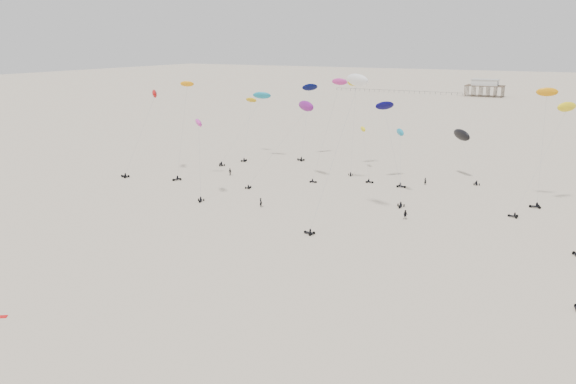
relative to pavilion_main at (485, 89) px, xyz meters
The scene contains 23 objects.
ground_plane 150.39m from the pavilion_main, 86.19° to the right, with size 900.00×900.00×0.00m, color beige.
pavilion_main is the anchor object (origin of this frame).
pier_fence 52.11m from the pavilion_main, behind, with size 80.20×0.20×1.50m.
rig_0 252.10m from the pavilion_main, 93.58° to the right, with size 5.15×6.49×16.36m.
rig_1 211.80m from the pavilion_main, 98.09° to the right, with size 7.22×13.58×18.51m.
rig_2 228.87m from the pavilion_main, 78.51° to the right, with size 4.29×6.97×22.83m.
rig_3 234.51m from the pavilion_main, 84.97° to the right, with size 5.88×12.24×15.51m.
rig_6 211.46m from the pavilion_main, 89.51° to the right, with size 5.99×12.79×23.16m.
rig_7 215.78m from the pavilion_main, 88.23° to the right, with size 9.06×15.16×17.09m.
rig_9 230.98m from the pavilion_main, 78.04° to the right, with size 9.08×15.19×22.56m.
rig_10 204.30m from the pavilion_main, 94.14° to the right, with size 4.41×10.82×20.21m.
rig_11 228.12m from the pavilion_main, 89.25° to the right, with size 7.81×3.37×23.63m.
rig_12 242.98m from the pavilion_main, 99.50° to the right, with size 6.28×11.44×20.47m.
rig_14 221.12m from the pavilion_main, 86.50° to the right, with size 9.51×7.98×18.57m.
rig_15 210.40m from the pavilion_main, 82.39° to the right, with size 9.22×10.42×12.56m.
rig_16 227.82m from the pavilion_main, 91.20° to the right, with size 10.35×17.43×22.05m.
rig_17 215.27m from the pavilion_main, 96.93° to the right, with size 8.48×16.55×21.04m.
rig_19 242.15m from the pavilion_main, 96.84° to the right, with size 4.35×5.74×22.70m.
rig_20 250.80m from the pavilion_main, 86.34° to the right, with size 6.52×16.72×27.26m.
spectator_0 251.56m from the pavilion_main, 90.34° to the right, with size 0.79×0.54×2.16m, color black.
spectator_1 247.44m from the pavilion_main, 84.05° to the right, with size 1.00×0.58×2.05m, color black.
spectator_2 233.03m from the pavilion_main, 95.31° to the right, with size 1.19×0.64×2.01m, color black.
spectator_3 220.31m from the pavilion_main, 84.18° to the right, with size 0.68×0.47×1.87m, color black.
Camera 1 is at (41.93, 8.31, 31.44)m, focal length 35.00 mm.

